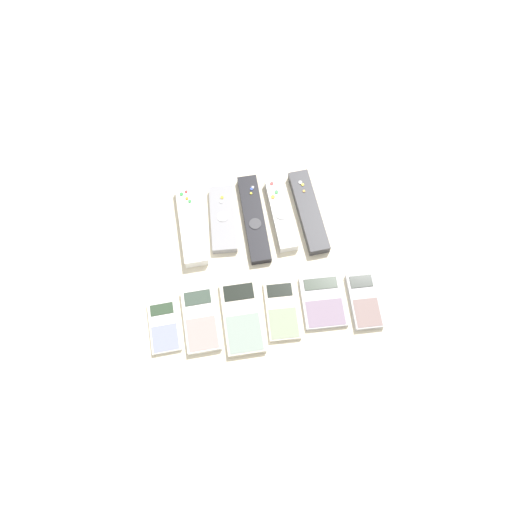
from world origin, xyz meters
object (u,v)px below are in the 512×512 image
(remote_1, at_px, (223,219))
(remote_3, at_px, (281,214))
(remote_2, at_px, (254,219))
(calculator_2, at_px, (242,317))
(remote_4, at_px, (308,212))
(calculator_5, at_px, (364,301))
(remote_0, at_px, (191,225))
(calculator_3, at_px, (282,310))
(calculator_4, at_px, (323,302))
(calculator_1, at_px, (201,320))
(calculator_0, at_px, (164,327))

(remote_1, relative_size, remote_3, 0.91)
(remote_2, distance_m, calculator_2, 0.23)
(remote_4, height_order, calculator_2, remote_4)
(remote_3, distance_m, calculator_5, 0.27)
(remote_0, relative_size, remote_1, 1.19)
(remote_3, bearing_deg, remote_0, 176.92)
(remote_0, distance_m, calculator_3, 0.28)
(remote_1, xyz_separation_m, calculator_3, (0.10, -0.23, -0.00))
(remote_4, height_order, calculator_5, remote_4)
(remote_0, xyz_separation_m, calculator_4, (0.26, -0.22, -0.01))
(remote_2, xyz_separation_m, calculator_1, (-0.15, -0.22, -0.00))
(calculator_3, bearing_deg, calculator_2, -175.55)
(remote_3, relative_size, calculator_3, 1.38)
(calculator_0, height_order, calculator_2, calculator_2)
(remote_3, xyz_separation_m, calculator_1, (-0.21, -0.22, -0.00))
(remote_2, xyz_separation_m, calculator_2, (-0.06, -0.23, -0.00))
(calculator_5, bearing_deg, calculator_4, 174.53)
(calculator_4, distance_m, calculator_5, 0.09)
(remote_0, relative_size, calculator_0, 1.76)
(remote_3, distance_m, remote_4, 0.06)
(remote_0, relative_size, remote_4, 0.94)
(calculator_1, distance_m, calculator_3, 0.17)
(remote_0, height_order, calculator_0, remote_0)
(calculator_1, height_order, calculator_4, calculator_1)
(calculator_4, bearing_deg, calculator_1, -177.37)
(remote_0, relative_size, remote_3, 1.09)
(remote_0, relative_size, calculator_2, 1.24)
(remote_0, xyz_separation_m, calculator_3, (0.17, -0.23, -0.01))
(remote_0, relative_size, calculator_1, 1.41)
(remote_4, relative_size, calculator_2, 1.33)
(calculator_0, bearing_deg, calculator_5, -3.03)
(remote_2, height_order, calculator_4, remote_2)
(remote_2, height_order, calculator_3, remote_2)
(remote_0, bearing_deg, remote_4, -2.57)
(calculator_5, bearing_deg, calculator_0, -178.93)
(remote_1, xyz_separation_m, remote_2, (0.07, -0.01, 0.00))
(remote_2, relative_size, calculator_3, 1.66)
(remote_2, relative_size, remote_3, 1.20)
(remote_1, distance_m, calculator_1, 0.24)
(remote_4, bearing_deg, calculator_5, -74.62)
(calculator_2, distance_m, calculator_4, 0.18)
(calculator_0, xyz_separation_m, calculator_4, (0.34, 0.00, 0.00))
(remote_3, relative_size, calculator_4, 1.53)
(remote_1, bearing_deg, calculator_1, -104.75)
(calculator_5, bearing_deg, remote_0, 148.28)
(calculator_0, bearing_deg, calculator_4, -1.35)
(remote_1, height_order, remote_2, same)
(remote_1, distance_m, calculator_0, 0.28)
(remote_2, height_order, calculator_5, remote_2)
(calculator_4, bearing_deg, remote_1, 131.86)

